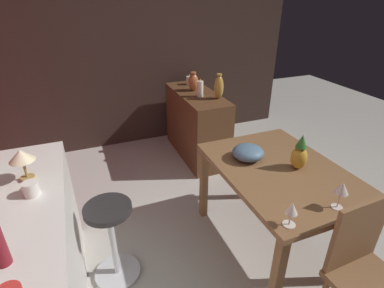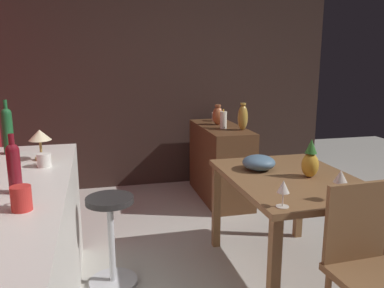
{
  "view_description": "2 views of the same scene",
  "coord_description": "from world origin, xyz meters",
  "px_view_note": "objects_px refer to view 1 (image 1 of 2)",
  "views": [
    {
      "loc": [
        -1.33,
        1.0,
        1.92
      ],
      "look_at": [
        0.5,
        0.27,
        0.9
      ],
      "focal_mm": 28.05,
      "sensor_mm": 36.0,
      "label": 1
    },
    {
      "loc": [
        -2.22,
        1.0,
        1.55
      ],
      "look_at": [
        0.53,
        0.32,
        0.93
      ],
      "focal_mm": 36.77,
      "sensor_mm": 36.0,
      "label": 2
    }
  ],
  "objects_px": {
    "bar_stool": "(113,240)",
    "counter_lamp": "(22,157)",
    "vase_copper": "(193,82)",
    "pillar_candle_tall": "(200,89)",
    "pineapple_centerpiece": "(300,154)",
    "vase_brass": "(219,87)",
    "wine_glass_right": "(342,189)",
    "fruit_bowl": "(248,152)",
    "wine_glass_left": "(292,209)",
    "chair_near_window": "(365,271)",
    "pillar_candle_short": "(189,80)",
    "dining_table": "(280,179)",
    "cup_white": "(31,189)",
    "sideboard_cabinet": "(197,125)"
  },
  "relations": [
    {
      "from": "bar_stool",
      "to": "counter_lamp",
      "type": "relative_size",
      "value": 3.2
    },
    {
      "from": "vase_copper",
      "to": "pillar_candle_tall",
      "type": "bearing_deg",
      "value": 176.37
    },
    {
      "from": "pineapple_centerpiece",
      "to": "vase_brass",
      "type": "bearing_deg",
      "value": -1.89
    },
    {
      "from": "wine_glass_right",
      "to": "fruit_bowl",
      "type": "distance_m",
      "value": 0.74
    },
    {
      "from": "vase_brass",
      "to": "fruit_bowl",
      "type": "bearing_deg",
      "value": 164.72
    },
    {
      "from": "pineapple_centerpiece",
      "to": "counter_lamp",
      "type": "xyz_separation_m",
      "value": [
        0.29,
        1.78,
        0.2
      ]
    },
    {
      "from": "wine_glass_left",
      "to": "pillar_candle_tall",
      "type": "distance_m",
      "value": 2.06
    },
    {
      "from": "chair_near_window",
      "to": "pillar_candle_tall",
      "type": "distance_m",
      "value": 2.34
    },
    {
      "from": "pillar_candle_short",
      "to": "vase_copper",
      "type": "distance_m",
      "value": 0.27
    },
    {
      "from": "dining_table",
      "to": "chair_near_window",
      "type": "xyz_separation_m",
      "value": [
        -0.76,
        -0.05,
        -0.16
      ]
    },
    {
      "from": "cup_white",
      "to": "pillar_candle_short",
      "type": "relative_size",
      "value": 0.92
    },
    {
      "from": "chair_near_window",
      "to": "dining_table",
      "type": "bearing_deg",
      "value": 3.55
    },
    {
      "from": "pineapple_centerpiece",
      "to": "cup_white",
      "type": "bearing_deg",
      "value": 86.21
    },
    {
      "from": "wine_glass_left",
      "to": "fruit_bowl",
      "type": "height_order",
      "value": "wine_glass_left"
    },
    {
      "from": "counter_lamp",
      "to": "pillar_candle_short",
      "type": "bearing_deg",
      "value": -44.34
    },
    {
      "from": "wine_glass_left",
      "to": "wine_glass_right",
      "type": "bearing_deg",
      "value": -87.5
    },
    {
      "from": "dining_table",
      "to": "chair_near_window",
      "type": "bearing_deg",
      "value": -176.45
    },
    {
      "from": "chair_near_window",
      "to": "pillar_candle_tall",
      "type": "xyz_separation_m",
      "value": [
        2.3,
        0.05,
        0.42
      ]
    },
    {
      "from": "sideboard_cabinet",
      "to": "chair_near_window",
      "type": "relative_size",
      "value": 1.22
    },
    {
      "from": "bar_stool",
      "to": "pineapple_centerpiece",
      "type": "bearing_deg",
      "value": -97.97
    },
    {
      "from": "chair_near_window",
      "to": "wine_glass_left",
      "type": "xyz_separation_m",
      "value": [
        0.26,
        0.37,
        0.36
      ]
    },
    {
      "from": "fruit_bowl",
      "to": "cup_white",
      "type": "bearing_deg",
      "value": 95.3
    },
    {
      "from": "pillar_candle_tall",
      "to": "vase_copper",
      "type": "relative_size",
      "value": 0.92
    },
    {
      "from": "wine_glass_right",
      "to": "pineapple_centerpiece",
      "type": "distance_m",
      "value": 0.46
    },
    {
      "from": "cup_white",
      "to": "pillar_candle_short",
      "type": "distance_m",
      "value": 2.58
    },
    {
      "from": "bar_stool",
      "to": "counter_lamp",
      "type": "bearing_deg",
      "value": 76.36
    },
    {
      "from": "bar_stool",
      "to": "vase_brass",
      "type": "xyz_separation_m",
      "value": [
        1.23,
        -1.41,
        0.61
      ]
    },
    {
      "from": "pillar_candle_tall",
      "to": "bar_stool",
      "type": "bearing_deg",
      "value": 137.67
    },
    {
      "from": "sideboard_cabinet",
      "to": "pineapple_centerpiece",
      "type": "xyz_separation_m",
      "value": [
        -1.69,
        -0.1,
        0.45
      ]
    },
    {
      "from": "chair_near_window",
      "to": "pillar_candle_short",
      "type": "bearing_deg",
      "value": -0.37
    },
    {
      "from": "vase_brass",
      "to": "wine_glass_right",
      "type": "bearing_deg",
      "value": 176.28
    },
    {
      "from": "pillar_candle_tall",
      "to": "chair_near_window",
      "type": "bearing_deg",
      "value": -178.84
    },
    {
      "from": "counter_lamp",
      "to": "wine_glass_left",
      "type": "bearing_deg",
      "value": -119.74
    },
    {
      "from": "wine_glass_left",
      "to": "bar_stool",
      "type": "bearing_deg",
      "value": 54.24
    },
    {
      "from": "wine_glass_left",
      "to": "counter_lamp",
      "type": "distance_m",
      "value": 1.56
    },
    {
      "from": "bar_stool",
      "to": "fruit_bowl",
      "type": "xyz_separation_m",
      "value": [
        0.06,
        -1.09,
        0.45
      ]
    },
    {
      "from": "cup_white",
      "to": "wine_glass_left",
      "type": "bearing_deg",
      "value": -114.32
    },
    {
      "from": "cup_white",
      "to": "pineapple_centerpiece",
      "type": "bearing_deg",
      "value": -93.79
    },
    {
      "from": "chair_near_window",
      "to": "pillar_candle_tall",
      "type": "relative_size",
      "value": 4.36
    },
    {
      "from": "counter_lamp",
      "to": "vase_copper",
      "type": "xyz_separation_m",
      "value": [
        1.51,
        -1.68,
        -0.13
      ]
    },
    {
      "from": "counter_lamp",
      "to": "vase_brass",
      "type": "bearing_deg",
      "value": -58.37
    },
    {
      "from": "wine_glass_left",
      "to": "pillar_candle_short",
      "type": "bearing_deg",
      "value": -8.74
    },
    {
      "from": "fruit_bowl",
      "to": "vase_brass",
      "type": "relative_size",
      "value": 0.86
    },
    {
      "from": "fruit_bowl",
      "to": "wine_glass_left",
      "type": "bearing_deg",
      "value": 166.87
    },
    {
      "from": "pillar_candle_short",
      "to": "vase_copper",
      "type": "height_order",
      "value": "vase_copper"
    },
    {
      "from": "wine_glass_right",
      "to": "vase_brass",
      "type": "distance_m",
      "value": 1.88
    },
    {
      "from": "pillar_candle_short",
      "to": "vase_brass",
      "type": "xyz_separation_m",
      "value": [
        -0.64,
        -0.1,
        0.08
      ]
    },
    {
      "from": "wine_glass_left",
      "to": "vase_brass",
      "type": "relative_size",
      "value": 0.55
    },
    {
      "from": "cup_white",
      "to": "vase_brass",
      "type": "height_order",
      "value": "vase_brass"
    },
    {
      "from": "wine_glass_left",
      "to": "vase_copper",
      "type": "bearing_deg",
      "value": -8.51
    }
  ]
}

